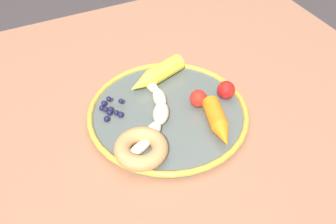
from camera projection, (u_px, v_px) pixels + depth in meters
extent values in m
cube|color=#9B6548|center=(135.00, 117.00, 0.79)|extent=(1.15, 0.84, 0.03)
cube|color=#956849|center=(233.00, 83.00, 1.44)|extent=(0.05, 0.05, 0.70)
cylinder|color=#525953|center=(168.00, 114.00, 0.77)|extent=(0.30, 0.30, 0.01)
torus|color=gold|center=(168.00, 112.00, 0.76)|extent=(0.31, 0.31, 0.01)
ellipsoid|color=beige|center=(140.00, 148.00, 0.68)|extent=(0.06, 0.04, 0.02)
ellipsoid|color=beige|center=(154.00, 131.00, 0.71)|extent=(0.06, 0.05, 0.02)
ellipsoid|color=beige|center=(161.00, 113.00, 0.74)|extent=(0.05, 0.06, 0.03)
ellipsoid|color=beige|center=(160.00, 98.00, 0.77)|extent=(0.04, 0.06, 0.02)
ellipsoid|color=beige|center=(151.00, 86.00, 0.81)|extent=(0.03, 0.06, 0.02)
cylinder|color=orange|center=(215.00, 114.00, 0.74)|extent=(0.05, 0.07, 0.03)
cone|color=orange|center=(223.00, 136.00, 0.70)|extent=(0.04, 0.05, 0.03)
cylinder|color=yellow|center=(165.00, 70.00, 0.83)|extent=(0.09, 0.06, 0.04)
cone|color=yellow|center=(141.00, 84.00, 0.80)|extent=(0.06, 0.05, 0.04)
torus|color=tan|center=(141.00, 148.00, 0.68)|extent=(0.13, 0.13, 0.03)
sphere|color=#191638|center=(104.00, 103.00, 0.77)|extent=(0.01, 0.01, 0.01)
sphere|color=#191638|center=(121.00, 115.00, 0.75)|extent=(0.01, 0.01, 0.01)
sphere|color=#191638|center=(106.00, 110.00, 0.76)|extent=(0.01, 0.01, 0.01)
sphere|color=#191638|center=(116.00, 113.00, 0.75)|extent=(0.01, 0.01, 0.01)
sphere|color=#191638|center=(107.00, 119.00, 0.74)|extent=(0.01, 0.01, 0.01)
sphere|color=#191638|center=(111.00, 109.00, 0.76)|extent=(0.01, 0.01, 0.01)
sphere|color=#191638|center=(110.00, 114.00, 0.75)|extent=(0.01, 0.01, 0.01)
sphere|color=#191638|center=(102.00, 108.00, 0.76)|extent=(0.01, 0.01, 0.01)
sphere|color=#191638|center=(121.00, 101.00, 0.77)|extent=(0.01, 0.01, 0.01)
sphere|color=#191638|center=(109.00, 99.00, 0.77)|extent=(0.01, 0.01, 0.01)
sphere|color=red|center=(198.00, 98.00, 0.77)|extent=(0.04, 0.04, 0.04)
sphere|color=red|center=(226.00, 90.00, 0.78)|extent=(0.04, 0.04, 0.04)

